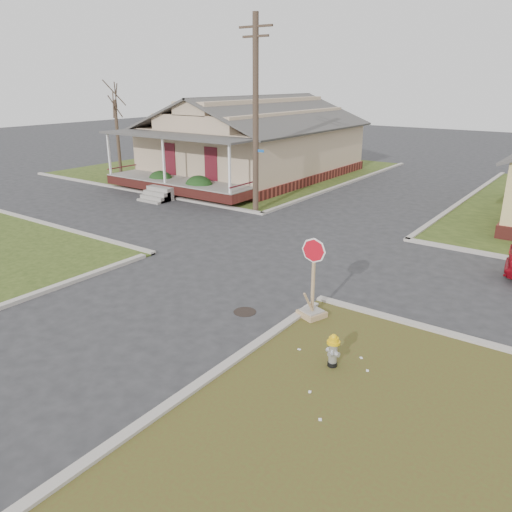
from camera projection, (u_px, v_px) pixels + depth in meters
The scene contains 11 objects.
ground at pixel (198, 288), 15.61m from camera, with size 120.00×120.00×0.00m, color #2A2A2C.
verge_far_left at pixel (231, 169), 36.54m from camera, with size 19.00×19.00×0.05m, color #304217.
curbs at pixel (285, 247), 19.44m from camera, with size 80.00×40.00×0.12m, color #ACA59B, non-canonical shape.
manhole at pixel (245, 312), 14.01m from camera, with size 0.64×0.64×0.01m, color black.
corner_house at pixel (253, 142), 33.13m from camera, with size 10.10×15.50×5.30m.
utility_pole at pixel (256, 114), 23.19m from camera, with size 1.80×0.28×9.00m.
tree_far_left at pixel (118, 137), 33.88m from camera, with size 0.22×0.22×4.90m, color #3E3024.
fire_hydrant at pixel (333, 349), 11.14m from camera, with size 0.30×0.30×0.80m.
stop_sign at pixel (312, 300), 13.50m from camera, with size 0.64×0.62×2.25m.
hedge_left at pixel (161, 181), 28.92m from camera, with size 1.51×1.24×1.16m, color #153714.
hedge_right at pixel (199, 187), 27.13m from camera, with size 1.56×1.28×1.19m, color #153714.
Camera 1 is at (9.87, -10.62, 6.15)m, focal length 35.00 mm.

